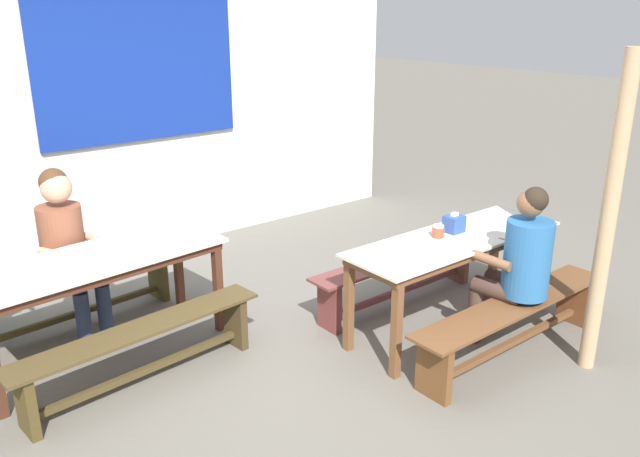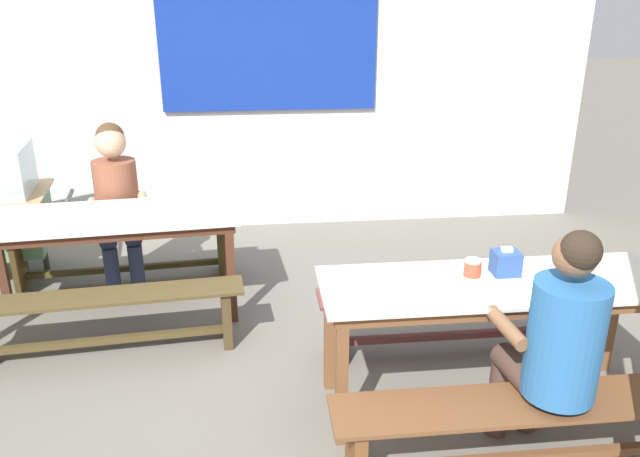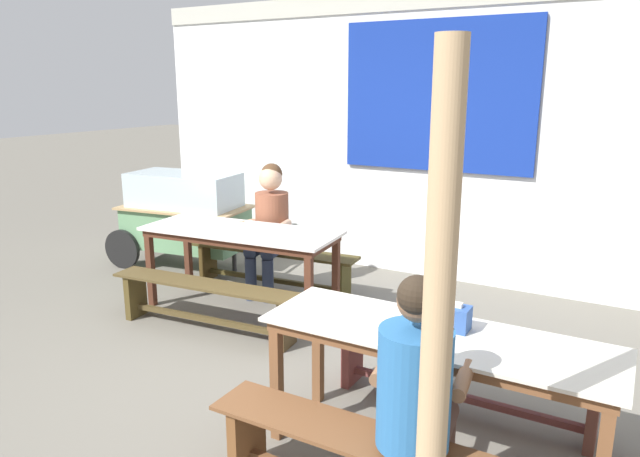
{
  "view_description": "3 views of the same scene",
  "coord_description": "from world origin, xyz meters",
  "px_view_note": "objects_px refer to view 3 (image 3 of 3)",
  "views": [
    {
      "loc": [
        -2.41,
        -3.31,
        2.45
      ],
      "look_at": [
        0.34,
        0.1,
        0.91
      ],
      "focal_mm": 36.19,
      "sensor_mm": 36.0,
      "label": 1
    },
    {
      "loc": [
        0.04,
        -3.18,
        2.18
      ],
      "look_at": [
        0.42,
        0.29,
        0.85
      ],
      "focal_mm": 34.3,
      "sensor_mm": 36.0,
      "label": 2
    },
    {
      "loc": [
        2.18,
        -3.18,
        2.05
      ],
      "look_at": [
        -0.03,
        0.7,
        0.95
      ],
      "focal_mm": 32.83,
      "sensor_mm": 36.0,
      "label": 3
    }
  ],
  "objects_px": {
    "food_cart": "(184,213)",
    "wooden_support_post": "(436,364)",
    "bench_far_front": "(206,300)",
    "bench_far_back": "(272,262)",
    "dining_table_near": "(435,347)",
    "person_near_front": "(417,389)",
    "condiment_jar": "(423,315)",
    "dining_table_far": "(241,237)",
    "tissue_box": "(456,318)",
    "bench_near_back": "(462,371)",
    "person_center_facing": "(270,220)"
  },
  "relations": [
    {
      "from": "dining_table_far",
      "to": "bench_near_back",
      "type": "xyz_separation_m",
      "value": [
        2.3,
        -0.75,
        -0.41
      ]
    },
    {
      "from": "tissue_box",
      "to": "condiment_jar",
      "type": "relative_size",
      "value": 1.61
    },
    {
      "from": "bench_far_back",
      "to": "person_near_front",
      "type": "height_order",
      "value": "person_near_front"
    },
    {
      "from": "dining_table_near",
      "to": "food_cart",
      "type": "distance_m",
      "value": 4.24
    },
    {
      "from": "bench_near_back",
      "to": "dining_table_far",
      "type": "bearing_deg",
      "value": 161.85
    },
    {
      "from": "person_center_facing",
      "to": "wooden_support_post",
      "type": "xyz_separation_m",
      "value": [
        2.64,
        -2.83,
        0.36
      ]
    },
    {
      "from": "food_cart",
      "to": "wooden_support_post",
      "type": "height_order",
      "value": "wooden_support_post"
    },
    {
      "from": "bench_far_back",
      "to": "wooden_support_post",
      "type": "distance_m",
      "value": 4.01
    },
    {
      "from": "person_near_front",
      "to": "wooden_support_post",
      "type": "height_order",
      "value": "wooden_support_post"
    },
    {
      "from": "bench_far_front",
      "to": "person_near_front",
      "type": "distance_m",
      "value": 2.69
    },
    {
      "from": "person_near_front",
      "to": "condiment_jar",
      "type": "distance_m",
      "value": 0.64
    },
    {
      "from": "bench_far_back",
      "to": "condiment_jar",
      "type": "xyz_separation_m",
      "value": [
        2.24,
        -1.81,
        0.52
      ]
    },
    {
      "from": "wooden_support_post",
      "to": "food_cart",
      "type": "bearing_deg",
      "value": 142.35
    },
    {
      "from": "dining_table_near",
      "to": "food_cart",
      "type": "bearing_deg",
      "value": 150.39
    },
    {
      "from": "dining_table_near",
      "to": "tissue_box",
      "type": "height_order",
      "value": "tissue_box"
    },
    {
      "from": "bench_far_front",
      "to": "tissue_box",
      "type": "relative_size",
      "value": 11.58
    },
    {
      "from": "person_center_facing",
      "to": "wooden_support_post",
      "type": "height_order",
      "value": "wooden_support_post"
    },
    {
      "from": "dining_table_far",
      "to": "dining_table_near",
      "type": "distance_m",
      "value": 2.65
    },
    {
      "from": "dining_table_far",
      "to": "bench_far_back",
      "type": "relative_size",
      "value": 1.02
    },
    {
      "from": "food_cart",
      "to": "person_near_front",
      "type": "distance_m",
      "value": 4.59
    },
    {
      "from": "tissue_box",
      "to": "wooden_support_post",
      "type": "xyz_separation_m",
      "value": [
        0.24,
        -1.08,
        0.27
      ]
    },
    {
      "from": "bench_near_back",
      "to": "condiment_jar",
      "type": "distance_m",
      "value": 0.73
    },
    {
      "from": "bench_far_front",
      "to": "person_near_front",
      "type": "height_order",
      "value": "person_near_front"
    },
    {
      "from": "dining_table_near",
      "to": "bench_near_back",
      "type": "distance_m",
      "value": 0.7
    },
    {
      "from": "person_near_front",
      "to": "condiment_jar",
      "type": "height_order",
      "value": "person_near_front"
    },
    {
      "from": "bench_near_back",
      "to": "person_near_front",
      "type": "height_order",
      "value": "person_near_front"
    },
    {
      "from": "food_cart",
      "to": "person_center_facing",
      "type": "xyz_separation_m",
      "value": [
        1.36,
        -0.26,
        0.12
      ]
    },
    {
      "from": "person_near_front",
      "to": "dining_table_far",
      "type": "bearing_deg",
      "value": 142.39
    },
    {
      "from": "dining_table_near",
      "to": "person_near_front",
      "type": "bearing_deg",
      "value": -80.24
    },
    {
      "from": "bench_far_front",
      "to": "dining_table_far",
      "type": "bearing_deg",
      "value": 95.05
    },
    {
      "from": "dining_table_near",
      "to": "food_cart",
      "type": "xyz_separation_m",
      "value": [
        -3.68,
        2.09,
        -0.06
      ]
    },
    {
      "from": "food_cart",
      "to": "dining_table_far",
      "type": "bearing_deg",
      "value": -29.0
    },
    {
      "from": "wooden_support_post",
      "to": "person_near_front",
      "type": "bearing_deg",
      "value": 115.6
    },
    {
      "from": "food_cart",
      "to": "wooden_support_post",
      "type": "distance_m",
      "value": 5.08
    },
    {
      "from": "bench_far_back",
      "to": "bench_near_back",
      "type": "height_order",
      "value": "same"
    },
    {
      "from": "dining_table_far",
      "to": "food_cart",
      "type": "xyz_separation_m",
      "value": [
        -1.39,
        0.77,
        -0.07
      ]
    },
    {
      "from": "bench_far_back",
      "to": "food_cart",
      "type": "relative_size",
      "value": 1.01
    },
    {
      "from": "dining_table_far",
      "to": "tissue_box",
      "type": "relative_size",
      "value": 12.05
    },
    {
      "from": "bench_far_front",
      "to": "tissue_box",
      "type": "distance_m",
      "value": 2.48
    },
    {
      "from": "dining_table_far",
      "to": "food_cart",
      "type": "relative_size",
      "value": 1.03
    },
    {
      "from": "bench_far_front",
      "to": "person_center_facing",
      "type": "distance_m",
      "value": 1.18
    },
    {
      "from": "bench_near_back",
      "to": "person_center_facing",
      "type": "xyz_separation_m",
      "value": [
        -2.32,
        1.27,
        0.46
      ]
    },
    {
      "from": "bench_far_back",
      "to": "condiment_jar",
      "type": "relative_size",
      "value": 19.04
    },
    {
      "from": "tissue_box",
      "to": "condiment_jar",
      "type": "xyz_separation_m",
      "value": [
        -0.18,
        -0.0,
        -0.02
      ]
    },
    {
      "from": "person_center_facing",
      "to": "tissue_box",
      "type": "distance_m",
      "value": 2.98
    },
    {
      "from": "person_center_facing",
      "to": "wooden_support_post",
      "type": "relative_size",
      "value": 0.59
    },
    {
      "from": "bench_far_front",
      "to": "bench_far_back",
      "type": "bearing_deg",
      "value": 95.05
    },
    {
      "from": "bench_far_back",
      "to": "condiment_jar",
      "type": "distance_m",
      "value": 2.93
    },
    {
      "from": "bench_near_back",
      "to": "person_near_front",
      "type": "bearing_deg",
      "value": -85.3
    },
    {
      "from": "food_cart",
      "to": "person_near_front",
      "type": "relative_size",
      "value": 1.43
    }
  ]
}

